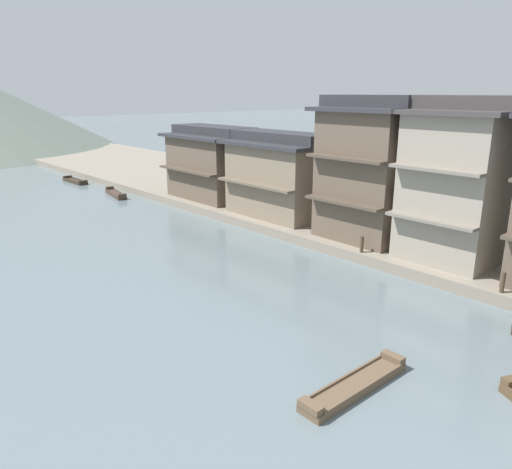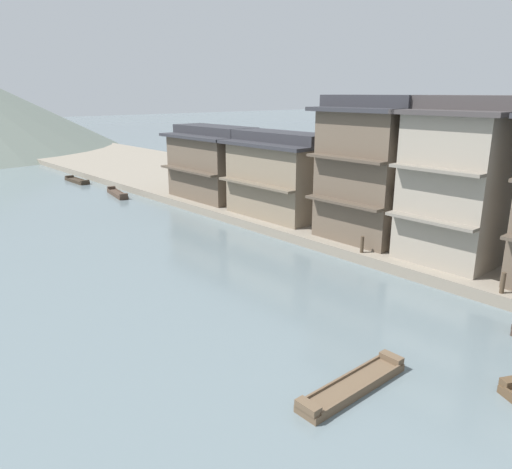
% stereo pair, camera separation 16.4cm
% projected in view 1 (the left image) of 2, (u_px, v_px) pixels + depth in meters
% --- Properties ---
extents(riverbank_right, '(18.00, 110.00, 0.62)m').
position_uv_depth(riverbank_right, '(287.00, 198.00, 44.38)').
color(riverbank_right, gray).
rests_on(riverbank_right, ground).
extents(boat_moored_nearest, '(1.63, 4.61, 0.57)m').
position_uv_depth(boat_moored_nearest, '(116.00, 194.00, 46.59)').
color(boat_moored_nearest, '#423328').
rests_on(boat_moored_nearest, ground).
extents(boat_moored_far, '(1.07, 4.49, 0.49)m').
position_uv_depth(boat_moored_far, '(75.00, 181.00, 53.59)').
color(boat_moored_far, '#33281E').
rests_on(boat_moored_far, ground).
extents(boat_midriver_drifting, '(4.69, 0.96, 0.49)m').
position_uv_depth(boat_midriver_drifting, '(355.00, 385.00, 16.24)').
color(boat_midriver_drifting, brown).
rests_on(boat_midriver_drifting, ground).
extents(house_waterfront_second, '(6.29, 5.72, 8.74)m').
position_uv_depth(house_waterfront_second, '(461.00, 181.00, 26.29)').
color(house_waterfront_second, gray).
rests_on(house_waterfront_second, riverbank_right).
extents(house_waterfront_tall, '(5.36, 6.24, 8.74)m').
position_uv_depth(house_waterfront_tall, '(369.00, 170.00, 30.03)').
color(house_waterfront_tall, brown).
rests_on(house_waterfront_tall, riverbank_right).
extents(house_waterfront_narrow, '(5.66, 8.32, 6.14)m').
position_uv_depth(house_waterfront_narrow, '(280.00, 175.00, 36.18)').
color(house_waterfront_narrow, '#7F705B').
rests_on(house_waterfront_narrow, riverbank_right).
extents(house_waterfront_far, '(6.14, 8.30, 6.14)m').
position_uv_depth(house_waterfront_far, '(214.00, 163.00, 42.42)').
color(house_waterfront_far, brown).
rests_on(house_waterfront_far, riverbank_right).
extents(mooring_post_dock_near, '(0.20, 0.20, 1.00)m').
position_uv_depth(mooring_post_dock_near, '(503.00, 282.00, 22.47)').
color(mooring_post_dock_near, '#473828').
rests_on(mooring_post_dock_near, riverbank_right).
extents(mooring_post_dock_mid, '(0.20, 0.20, 0.97)m').
position_uv_depth(mooring_post_dock_mid, '(362.00, 244.00, 28.14)').
color(mooring_post_dock_mid, '#473828').
rests_on(mooring_post_dock_mid, riverbank_right).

